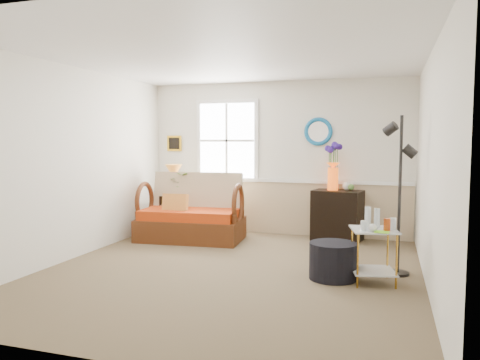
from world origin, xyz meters
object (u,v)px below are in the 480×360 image
(lamp_stand, at_px, (173,214))
(ottoman, at_px, (333,261))
(side_table, at_px, (373,256))
(loveseat, at_px, (191,207))
(cabinet, at_px, (337,215))
(floor_lamp, at_px, (400,196))

(lamp_stand, distance_m, ottoman, 3.50)
(side_table, bearing_deg, loveseat, 152.62)
(cabinet, relative_size, side_table, 1.31)
(cabinet, distance_m, floor_lamp, 2.04)
(floor_lamp, bearing_deg, loveseat, -174.12)
(cabinet, bearing_deg, lamp_stand, -163.27)
(side_table, xyz_separation_m, floor_lamp, (0.27, 0.44, 0.64))
(lamp_stand, relative_size, side_table, 1.08)
(ottoman, bearing_deg, side_table, -2.82)
(loveseat, bearing_deg, cabinet, 12.08)
(loveseat, height_order, cabinet, loveseat)
(loveseat, xyz_separation_m, cabinet, (2.26, 0.69, -0.13))
(lamp_stand, bearing_deg, side_table, -29.26)
(lamp_stand, height_order, side_table, lamp_stand)
(floor_lamp, bearing_deg, side_table, -97.53)
(loveseat, height_order, side_table, loveseat)
(side_table, bearing_deg, floor_lamp, 58.12)
(loveseat, relative_size, lamp_stand, 2.47)
(side_table, bearing_deg, lamp_stand, 150.74)
(loveseat, relative_size, side_table, 2.66)
(cabinet, bearing_deg, floor_lamp, -51.88)
(lamp_stand, height_order, floor_lamp, floor_lamp)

